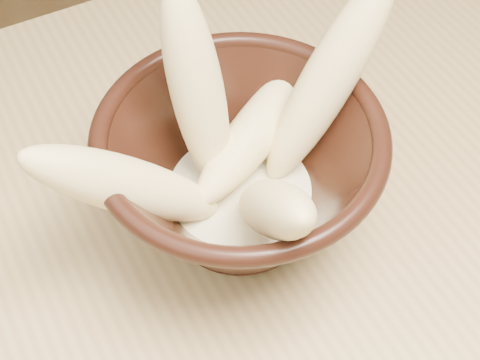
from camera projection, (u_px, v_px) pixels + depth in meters
name	position (u px, v px, depth m)	size (l,w,h in m)	color
bowl	(240.00, 172.00, 0.53)	(0.22, 0.22, 0.12)	black
milk_puddle	(240.00, 194.00, 0.55)	(0.13, 0.13, 0.02)	beige
banana_upright	(197.00, 89.00, 0.50)	(0.04, 0.04, 0.18)	#EFDC8D
banana_left	(128.00, 186.00, 0.48)	(0.04, 0.04, 0.17)	#EFDC8D
banana_right	(328.00, 80.00, 0.51)	(0.04, 0.04, 0.19)	#EFDC8D
banana_across	(260.00, 126.00, 0.55)	(0.04, 0.04, 0.18)	#EFDC8D
banana_front	(274.00, 209.00, 0.47)	(0.04, 0.04, 0.15)	#EFDC8D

